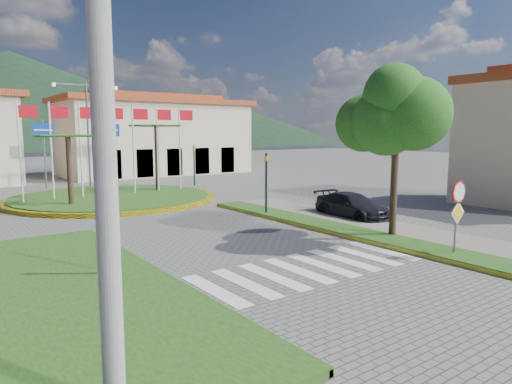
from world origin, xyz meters
TOP-DOWN VIEW (x-y plane):
  - ground at (0.00, 0.00)m, footprint 160.00×160.00m
  - sidewalk_right at (6.00, 2.00)m, footprint 4.00×28.00m
  - verge_right at (4.80, 2.00)m, footprint 1.60×28.00m
  - median_left at (-6.50, 6.00)m, footprint 5.00×14.00m
  - crosswalk at (0.00, 4.00)m, footprint 8.00×3.00m
  - roundabout_island at (0.00, 22.00)m, footprint 12.70×12.70m
  - stop_sign at (4.90, 1.96)m, footprint 0.80×0.11m
  - deciduous_tree at (5.50, 5.00)m, footprint 3.60×3.60m
  - utility_pole at (-7.50, 0.00)m, footprint 0.32×0.32m
  - traffic_light_left at (-5.20, 6.50)m, footprint 0.15×0.18m
  - traffic_light_right at (4.50, 12.00)m, footprint 0.15×0.18m
  - traffic_light_far at (8.00, 26.00)m, footprint 0.18×0.15m
  - direction_sign_west at (-2.00, 30.97)m, footprint 1.60×0.14m
  - direction_sign_east at (3.00, 30.97)m, footprint 1.60×0.14m
  - street_lamp_centre at (1.00, 30.00)m, footprint 4.80×0.16m
  - building_right at (10.00, 38.00)m, footprint 19.08×9.54m
  - hill_far_mid at (15.00, 160.00)m, footprint 180.00×180.00m
  - hill_far_east at (70.00, 135.00)m, footprint 120.00×120.00m
  - car_dark_b at (8.73, 36.69)m, footprint 4.04×1.65m
  - car_side_right at (7.50, 8.92)m, footprint 2.04×4.40m

SIDE VIEW (x-z plane):
  - ground at x=0.00m, z-range 0.00..0.00m
  - crosswalk at x=0.00m, z-range 0.00..0.01m
  - sidewalk_right at x=6.00m, z-range 0.00..0.15m
  - verge_right at x=4.80m, z-range 0.00..0.18m
  - median_left at x=-6.50m, z-range 0.00..0.18m
  - roundabout_island at x=0.00m, z-range -2.82..3.18m
  - car_side_right at x=7.50m, z-range 0.00..1.24m
  - car_dark_b at x=8.73m, z-range 0.00..1.30m
  - stop_sign at x=4.90m, z-range 0.47..3.12m
  - traffic_light_left at x=-5.20m, z-range 0.34..3.54m
  - traffic_light_right at x=4.50m, z-range 0.34..3.54m
  - traffic_light_far at x=8.00m, z-range 0.34..3.54m
  - direction_sign_west at x=-2.00m, z-range 0.93..6.13m
  - direction_sign_east at x=3.00m, z-range 0.93..6.13m
  - building_right at x=10.00m, z-range -0.12..7.93m
  - street_lamp_centre at x=1.00m, z-range 0.50..8.50m
  - utility_pole at x=-7.50m, z-range 0.00..9.00m
  - deciduous_tree at x=5.50m, z-range 1.78..8.58m
  - hill_far_east at x=70.00m, z-range 0.00..18.00m
  - hill_far_mid at x=15.00m, z-range 0.00..30.00m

